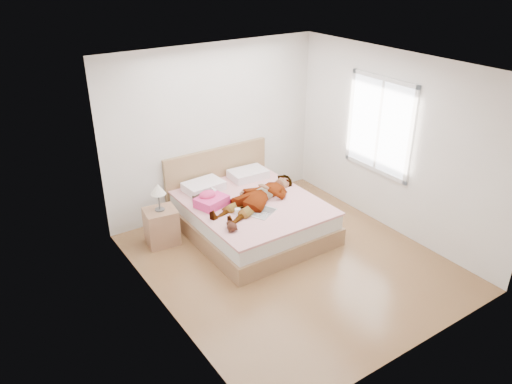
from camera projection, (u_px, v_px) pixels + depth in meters
The scene contains 11 objects.
ground at pixel (291, 262), 6.72m from camera, with size 4.00×4.00×0.00m, color #4E2A18.
woman at pixel (258, 194), 7.15m from camera, with size 0.62×1.66×0.23m, color white.
hair at pixel (208, 197), 7.23m from camera, with size 0.46×0.56×0.08m, color black.
phone at pixel (214, 189), 7.18m from camera, with size 0.04×0.09×0.01m, color silver.
room_shell at pixel (380, 126), 7.17m from camera, with size 4.00×4.00×4.00m.
bed at pixel (249, 213), 7.37m from camera, with size 1.80×2.08×1.00m.
towel at pixel (211, 200), 7.04m from camera, with size 0.50×0.45×0.22m.
magazine at pixel (263, 212), 6.89m from camera, with size 0.45×0.39×0.02m.
coffee_mug at pixel (238, 212), 6.82m from camera, with size 0.12×0.10×0.09m.
plush_toy at pixel (232, 226), 6.44m from camera, with size 0.15×0.21×0.11m.
nightstand at pixel (161, 224), 7.02m from camera, with size 0.48×0.44×0.93m.
Camera 1 is at (-3.53, -4.39, 3.81)m, focal length 35.00 mm.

